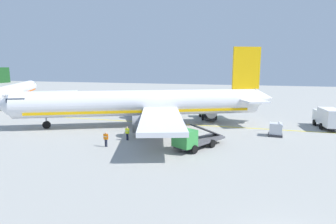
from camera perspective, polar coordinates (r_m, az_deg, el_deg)
airliner_foreground at (r=41.05m, az=-4.95°, el=1.79°), size 33.23×39.46×11.90m
airliner_mid_apron at (r=77.21m, az=-29.34°, el=3.91°), size 32.29×27.38×10.19m
service_truck_fuel at (r=46.98m, az=8.41°, el=0.26°), size 6.21×3.71×2.40m
service_truck_baggage at (r=29.69m, az=5.19°, el=-5.68°), size 7.00×5.32×2.77m
service_truck_catering at (r=45.51m, az=30.60°, el=-1.00°), size 6.25×2.86×2.99m
cargo_container_near at (r=37.89m, az=21.72°, el=-3.43°), size 1.87×1.87×1.83m
crew_marshaller at (r=33.58m, az=-8.55°, el=-4.23°), size 0.35×0.61×1.69m
crew_loader_left at (r=31.34m, az=-12.93°, el=-5.36°), size 0.26×0.63×1.70m
crew_loader_right at (r=34.48m, az=2.15°, el=-3.76°), size 0.62×0.29×1.69m
apron_guide_line at (r=42.58m, az=1.90°, el=-2.52°), size 0.30×60.00×0.01m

